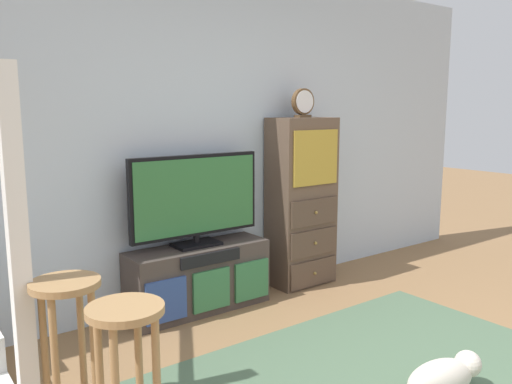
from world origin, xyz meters
TOP-DOWN VIEW (x-y plane):
  - back_wall at (0.00, 2.46)m, footprint 6.40×0.12m
  - area_rug at (0.00, 0.60)m, footprint 2.60×1.80m
  - media_console at (-0.30, 2.19)m, footprint 1.14×0.38m
  - television at (-0.30, 2.22)m, footprint 1.09×0.22m
  - side_cabinet at (0.78, 2.20)m, footprint 0.58×0.38m
  - desk_clock at (0.76, 2.19)m, footprint 0.22×0.08m
  - bar_stool_near at (-1.46, 0.83)m, footprint 0.34×0.34m
  - bar_stool_far at (-1.58, 1.29)m, footprint 0.34×0.34m
  - dog at (0.14, 0.30)m, footprint 0.54×0.27m

SIDE VIEW (x-z plane):
  - area_rug at x=0.00m, z-range 0.00..0.01m
  - dog at x=0.14m, z-range 0.00..0.23m
  - media_console at x=-0.30m, z-range 0.00..0.52m
  - bar_stool_near at x=-1.46m, z-range 0.18..0.92m
  - bar_stool_far at x=-1.58m, z-range 0.18..0.93m
  - side_cabinet at x=0.78m, z-range 0.00..1.50m
  - television at x=-0.30m, z-range 0.54..1.25m
  - back_wall at x=0.00m, z-range 0.00..2.70m
  - desk_clock at x=0.76m, z-range 1.50..1.75m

